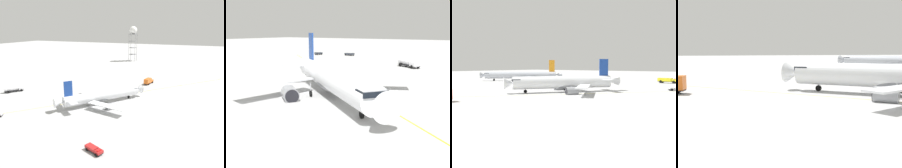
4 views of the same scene
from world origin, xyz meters
The scene contains 7 objects.
ground_plane centered at (0.00, 0.00, 0.00)m, with size 600.00×600.00×0.00m, color #B2B2B2.
airliner_main centered at (0.23, 1.75, 2.98)m, with size 27.49×33.15×11.19m.
fuel_tanker_truck centered at (45.50, 4.08, 1.57)m, with size 6.53×8.41×2.87m.
pushback_tug_truck centered at (28.08, 28.19, 0.80)m, with size 5.02×4.39×1.30m.
baggage_truck_truck centered at (69.83, 40.35, 0.72)m, with size 2.51×4.61×1.22m.
baggage_truck_truck_extra centered at (65.30, 54.80, 0.71)m, with size 3.94×2.91×1.22m.
taxiway_centreline centered at (5.52, -1.39, 0.00)m, with size 106.81×127.73×0.01m.
Camera 2 is at (-38.08, -25.21, 11.42)m, focal length 44.11 mm.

